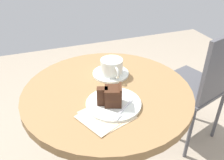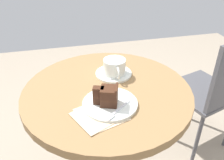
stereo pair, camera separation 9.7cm
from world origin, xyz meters
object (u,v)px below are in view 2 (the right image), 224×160
Objects in this scene: cake_slice at (108,96)px; fork at (116,112)px; napkin at (99,115)px; cake_plate at (110,104)px; coffee_cup at (115,67)px; saucer at (114,73)px; cafe_chair at (215,88)px; teaspoon at (103,73)px.

cake_slice is 0.84× the size of fork.
cake_plate is at bearing 133.87° from napkin.
cake_slice is (0.21, -0.08, 0.00)m from coffee_cup.
cake_plate reaches higher than saucer.
fork is at bearing 11.45° from cafe_chair.
napkin is (0.26, -0.12, -0.04)m from coffee_cup.
fork is at bearing 5.95° from cake_plate.
teaspoon is 0.48× the size of napkin.
cake_plate is at bearing 153.13° from teaspoon.
saucer is 0.78× the size of napkin.
teaspoon is (-0.02, -0.05, -0.03)m from coffee_cup.
napkin is (0.27, -0.07, -0.01)m from teaspoon.
fork is 0.55× the size of napkin.
cafe_chair is (-0.12, 0.66, -0.29)m from coffee_cup.
coffee_cup is at bearing -6.57° from cafe_chair.
cake_plate is 0.99× the size of napkin.
coffee_cup is 0.64× the size of napkin.
cake_plate is 1.78× the size of fork.
cafe_chair is (-0.39, 0.72, -0.26)m from fork.
cake_plate is at bearing -18.22° from coffee_cup.
fork reaches higher than cake_plate.
cafe_chair is at bearing 115.79° from napkin.
coffee_cup reaches higher than saucer.
fork is 0.06m from napkin.
cake_slice is (0.01, -0.01, 0.04)m from cake_plate.
cake_slice is at bearing 136.37° from napkin.
cake_plate is at bearing -122.46° from fork.
cake_plate is 0.84m from cafe_chair.
coffee_cup is 0.28m from fork.
teaspoon is at bearing 175.14° from cake_plate.
teaspoon is 0.23m from cake_slice.
fork is (0.27, -0.06, -0.03)m from coffee_cup.
cafe_chair is at bearing 114.19° from cake_plate.
teaspoon is at bearing -8.54° from cafe_chair.
fork is (0.06, 0.01, 0.01)m from cake_plate.
saucer is 0.29m from fork.
cafe_chair reaches higher than saucer.
fork is at bearing 16.15° from cake_slice.
cafe_chair reaches higher than cake_slice.
napkin is at bearing -25.00° from coffee_cup.
cake_plate is 0.24× the size of cafe_chair.
cake_slice is 0.07m from fork.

